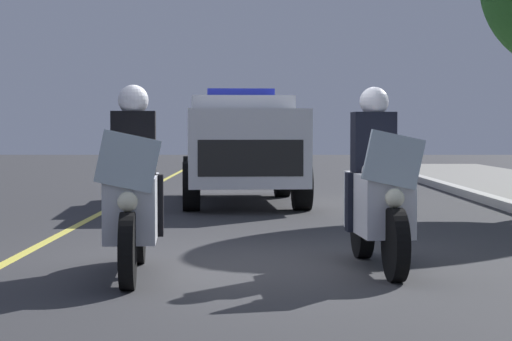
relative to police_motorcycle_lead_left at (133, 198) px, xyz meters
The scene contains 5 objects.
ground_plane 1.51m from the police_motorcycle_lead_left, 124.57° to the left, with size 80.00×80.00×0.00m, color #333335.
lane_stripe_center 1.70m from the police_motorcycle_lead_left, 119.28° to the right, with size 48.00×0.12×0.01m, color #E0D14C.
police_motorcycle_lead_left is the anchor object (origin of this frame).
police_motorcycle_lead_right 2.29m from the police_motorcycle_lead_left, 100.35° to the left, with size 2.14×0.62×1.72m.
police_suv 8.28m from the police_motorcycle_lead_left, behind, with size 5.03×2.38×2.05m.
Camera 1 is at (8.99, 0.03, 1.30)m, focal length 64.63 mm.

